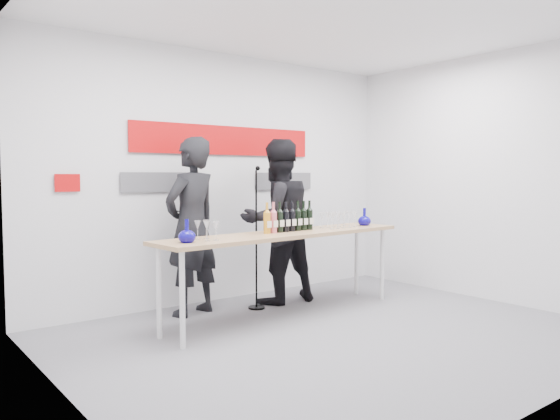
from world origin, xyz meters
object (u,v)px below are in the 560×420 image
at_px(tasting_table, 286,239).
at_px(presenter_left, 192,226).
at_px(presenter_right, 277,221).
at_px(mic_stand, 257,266).

relative_size(tasting_table, presenter_left, 1.59).
distance_m(tasting_table, presenter_right, 0.69).
height_order(tasting_table, presenter_left, presenter_left).
bearing_deg(presenter_left, presenter_right, 157.55).
height_order(tasting_table, mic_stand, mic_stand).
bearing_deg(tasting_table, presenter_right, 55.99).
bearing_deg(tasting_table, mic_stand, 91.88).
bearing_deg(mic_stand, presenter_right, -7.07).
height_order(presenter_left, mic_stand, presenter_left).
distance_m(presenter_left, mic_stand, 0.88).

